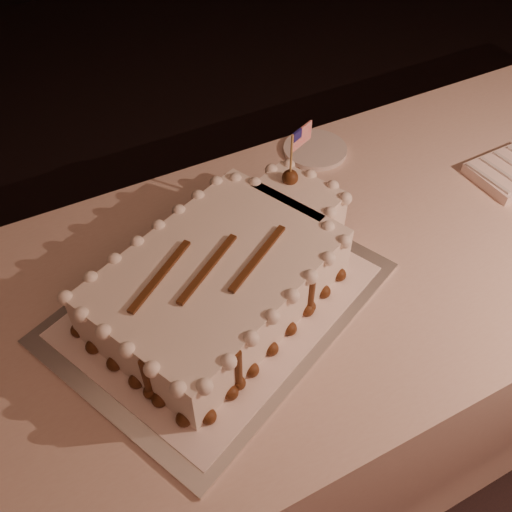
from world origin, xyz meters
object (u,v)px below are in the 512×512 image
banquet_table (355,336)px  cake_board (219,302)px  sheet_cake (228,272)px  side_plate (315,150)px

banquet_table → cake_board: 0.54m
banquet_table → sheet_cake: 0.56m
cake_board → sheet_cake: size_ratio=1.01×
banquet_table → side_plate: size_ratio=15.24×
side_plate → sheet_cake: bearing=-141.4°
cake_board → side_plate: size_ratio=3.76×
banquet_table → side_plate: (0.03, 0.31, 0.38)m
banquet_table → sheet_cake: bearing=179.5°
sheet_cake → side_plate: 0.50m
cake_board → sheet_cake: 0.07m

